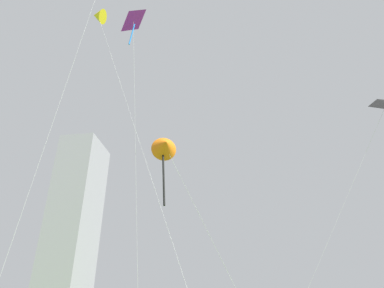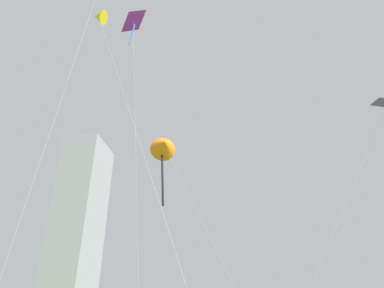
{
  "view_description": "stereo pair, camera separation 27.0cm",
  "coord_description": "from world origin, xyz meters",
  "px_view_note": "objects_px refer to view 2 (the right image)",
  "views": [
    {
      "loc": [
        0.27,
        -13.32,
        1.73
      ],
      "look_at": [
        -0.14,
        6.91,
        12.68
      ],
      "focal_mm": 33.36,
      "sensor_mm": 36.0,
      "label": 1
    },
    {
      "loc": [
        0.54,
        -13.31,
        1.73
      ],
      "look_at": [
        -0.14,
        6.91,
        12.68
      ],
      "focal_mm": 33.36,
      "sensor_mm": 36.0,
      "label": 2
    }
  ],
  "objects_px": {
    "kite_flying_2": "(99,17)",
    "kite_flying_3": "(133,24)",
    "kite_flying_0": "(164,146)",
    "distant_highrise_0": "(77,231)"
  },
  "relations": [
    {
      "from": "distant_highrise_0",
      "to": "kite_flying_0",
      "type": "bearing_deg",
      "value": -61.24
    },
    {
      "from": "kite_flying_2",
      "to": "kite_flying_3",
      "type": "relative_size",
      "value": 1.2
    },
    {
      "from": "kite_flying_0",
      "to": "kite_flying_2",
      "type": "bearing_deg",
      "value": 134.89
    },
    {
      "from": "kite_flying_0",
      "to": "kite_flying_3",
      "type": "height_order",
      "value": "kite_flying_3"
    },
    {
      "from": "kite_flying_3",
      "to": "distant_highrise_0",
      "type": "height_order",
      "value": "distant_highrise_0"
    },
    {
      "from": "kite_flying_0",
      "to": "distant_highrise_0",
      "type": "bearing_deg",
      "value": 111.39
    },
    {
      "from": "kite_flying_2",
      "to": "kite_flying_3",
      "type": "height_order",
      "value": "kite_flying_2"
    },
    {
      "from": "kite_flying_0",
      "to": "kite_flying_2",
      "type": "xyz_separation_m",
      "value": [
        -7.63,
        7.66,
        18.11
      ]
    },
    {
      "from": "kite_flying_2",
      "to": "kite_flying_3",
      "type": "distance_m",
      "value": 7.64
    },
    {
      "from": "kite_flying_3",
      "to": "distant_highrise_0",
      "type": "xyz_separation_m",
      "value": [
        -47.82,
        126.65,
        17.23
      ]
    }
  ]
}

